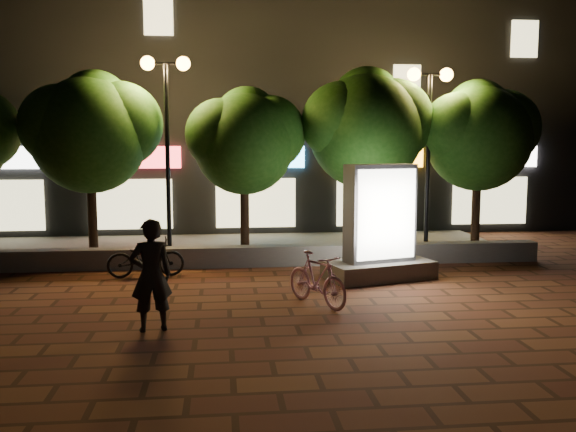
{
  "coord_description": "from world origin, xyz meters",
  "views": [
    {
      "loc": [
        -0.12,
        -11.12,
        3.06
      ],
      "look_at": [
        1.25,
        1.5,
        1.55
      ],
      "focal_mm": 38.38,
      "sensor_mm": 36.0,
      "label": 1
    }
  ],
  "objects": [
    {
      "name": "ground",
      "position": [
        0.0,
        0.0,
        0.0
      ],
      "size": [
        80.0,
        80.0,
        0.0
      ],
      "primitive_type": "plane",
      "color": "#58301B",
      "rests_on": "ground"
    },
    {
      "name": "retaining_wall",
      "position": [
        0.0,
        4.0,
        0.25
      ],
      "size": [
        16.0,
        0.45,
        0.5
      ],
      "primitive_type": "cube",
      "color": "slate",
      "rests_on": "ground"
    },
    {
      "name": "sidewalk",
      "position": [
        0.0,
        6.5,
        0.04
      ],
      "size": [
        16.0,
        5.0,
        0.08
      ],
      "primitive_type": "cube",
      "color": "slate",
      "rests_on": "ground"
    },
    {
      "name": "building_block",
      "position": [
        -0.01,
        12.99,
        5.0
      ],
      "size": [
        28.0,
        8.12,
        11.3
      ],
      "color": "black",
      "rests_on": "ground"
    },
    {
      "name": "tree_left",
      "position": [
        -3.45,
        5.46,
        3.44
      ],
      "size": [
        3.6,
        3.0,
        4.89
      ],
      "color": "black",
      "rests_on": "sidewalk"
    },
    {
      "name": "tree_mid",
      "position": [
        0.55,
        5.46,
        3.22
      ],
      "size": [
        3.24,
        2.7,
        4.5
      ],
      "color": "black",
      "rests_on": "sidewalk"
    },
    {
      "name": "tree_right",
      "position": [
        3.86,
        5.46,
        3.57
      ],
      "size": [
        3.72,
        3.1,
        5.07
      ],
      "color": "black",
      "rests_on": "sidewalk"
    },
    {
      "name": "tree_far_right",
      "position": [
        7.05,
        5.46,
        3.37
      ],
      "size": [
        3.48,
        2.9,
        4.76
      ],
      "color": "black",
      "rests_on": "sidewalk"
    },
    {
      "name": "street_lamp_left",
      "position": [
        -1.5,
        5.2,
        4.03
      ],
      "size": [
        1.26,
        0.36,
        5.18
      ],
      "color": "black",
      "rests_on": "sidewalk"
    },
    {
      "name": "street_lamp_right",
      "position": [
        5.5,
        5.2,
        3.89
      ],
      "size": [
        1.26,
        0.36,
        4.98
      ],
      "color": "black",
      "rests_on": "sidewalk"
    },
    {
      "name": "ad_kiosk",
      "position": [
        3.41,
        2.28,
        1.04
      ],
      "size": [
        2.63,
        1.81,
        2.59
      ],
      "color": "slate",
      "rests_on": "ground"
    },
    {
      "name": "scooter_pink",
      "position": [
        1.65,
        0.12,
        0.51
      ],
      "size": [
        1.25,
        1.7,
        1.01
      ],
      "primitive_type": "imported",
      "rotation": [
        0.0,
        0.0,
        0.52
      ],
      "color": "pink",
      "rests_on": "ground"
    },
    {
      "name": "rider",
      "position": [
        -1.27,
        -1.14,
        0.92
      ],
      "size": [
        0.76,
        0.6,
        1.85
      ],
      "primitive_type": "imported",
      "rotation": [
        0.0,
        0.0,
        3.39
      ],
      "color": "black",
      "rests_on": "ground"
    },
    {
      "name": "scooter_parked",
      "position": [
        -1.86,
        3.0,
        0.45
      ],
      "size": [
        1.79,
        0.82,
        0.91
      ],
      "primitive_type": "imported",
      "rotation": [
        0.0,
        0.0,
        1.7
      ],
      "color": "black",
      "rests_on": "ground"
    }
  ]
}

